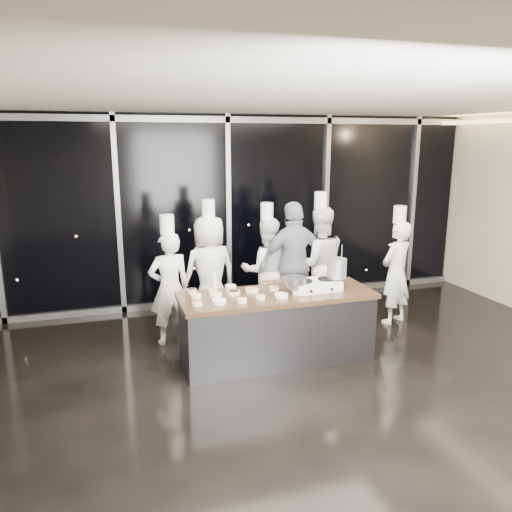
{
  "coord_description": "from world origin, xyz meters",
  "views": [
    {
      "loc": [
        -2.02,
        -4.75,
        2.79
      ],
      "look_at": [
        -0.19,
        1.2,
        1.33
      ],
      "focal_mm": 35.0,
      "sensor_mm": 36.0,
      "label": 1
    }
  ],
  "objects_px": {
    "demo_counter": "(277,327)",
    "stove": "(315,285)",
    "frying_pan": "(293,280)",
    "chef_side": "(396,271)",
    "chef_right": "(319,264)",
    "guest": "(294,264)",
    "chef_left": "(210,272)",
    "chef_far_left": "(170,287)",
    "chef_center": "(267,270)",
    "stock_pot": "(337,268)"
  },
  "relations": [
    {
      "from": "demo_counter",
      "to": "chef_far_left",
      "type": "relative_size",
      "value": 1.36
    },
    {
      "from": "frying_pan",
      "to": "chef_far_left",
      "type": "distance_m",
      "value": 1.75
    },
    {
      "from": "chef_far_left",
      "to": "stock_pot",
      "type": "bearing_deg",
      "value": 145.88
    },
    {
      "from": "chef_right",
      "to": "chef_side",
      "type": "distance_m",
      "value": 1.18
    },
    {
      "from": "stove",
      "to": "chef_left",
      "type": "height_order",
      "value": "chef_left"
    },
    {
      "from": "stove",
      "to": "frying_pan",
      "type": "xyz_separation_m",
      "value": [
        -0.31,
        -0.02,
        0.1
      ]
    },
    {
      "from": "demo_counter",
      "to": "stove",
      "type": "xyz_separation_m",
      "value": [
        0.52,
        0.0,
        0.51
      ]
    },
    {
      "from": "chef_far_left",
      "to": "chef_right",
      "type": "relative_size",
      "value": 0.9
    },
    {
      "from": "demo_counter",
      "to": "guest",
      "type": "bearing_deg",
      "value": 59.47
    },
    {
      "from": "stove",
      "to": "chef_center",
      "type": "bearing_deg",
      "value": 97.16
    },
    {
      "from": "guest",
      "to": "frying_pan",
      "type": "bearing_deg",
      "value": 64.94
    },
    {
      "from": "demo_counter",
      "to": "chef_left",
      "type": "distance_m",
      "value": 1.56
    },
    {
      "from": "stove",
      "to": "chef_center",
      "type": "height_order",
      "value": "chef_center"
    },
    {
      "from": "frying_pan",
      "to": "chef_side",
      "type": "relative_size",
      "value": 0.31
    },
    {
      "from": "chef_right",
      "to": "demo_counter",
      "type": "bearing_deg",
      "value": 52.91
    },
    {
      "from": "chef_far_left",
      "to": "chef_center",
      "type": "xyz_separation_m",
      "value": [
        1.54,
        0.41,
        0.02
      ]
    },
    {
      "from": "stove",
      "to": "chef_center",
      "type": "relative_size",
      "value": 0.33
    },
    {
      "from": "chef_right",
      "to": "stock_pot",
      "type": "bearing_deg",
      "value": 81.08
    },
    {
      "from": "frying_pan",
      "to": "guest",
      "type": "distance_m",
      "value": 1.28
    },
    {
      "from": "chef_left",
      "to": "guest",
      "type": "bearing_deg",
      "value": 155.61
    },
    {
      "from": "chef_center",
      "to": "guest",
      "type": "distance_m",
      "value": 0.44
    },
    {
      "from": "chef_center",
      "to": "demo_counter",
      "type": "bearing_deg",
      "value": 85.72
    },
    {
      "from": "stock_pot",
      "to": "frying_pan",
      "type": "bearing_deg",
      "value": -178.87
    },
    {
      "from": "guest",
      "to": "chef_far_left",
      "type": "bearing_deg",
      "value": 2.82
    },
    {
      "from": "demo_counter",
      "to": "frying_pan",
      "type": "xyz_separation_m",
      "value": [
        0.2,
        -0.02,
        0.61
      ]
    },
    {
      "from": "stove",
      "to": "chef_right",
      "type": "xyz_separation_m",
      "value": [
        0.61,
        1.24,
        -0.06
      ]
    },
    {
      "from": "frying_pan",
      "to": "demo_counter",
      "type": "bearing_deg",
      "value": 173.95
    },
    {
      "from": "stock_pot",
      "to": "chef_far_left",
      "type": "relative_size",
      "value": 0.14
    },
    {
      "from": "stock_pot",
      "to": "guest",
      "type": "height_order",
      "value": "guest"
    },
    {
      "from": "stock_pot",
      "to": "chef_right",
      "type": "relative_size",
      "value": 0.12
    },
    {
      "from": "chef_center",
      "to": "guest",
      "type": "relative_size",
      "value": 0.98
    },
    {
      "from": "frying_pan",
      "to": "chef_far_left",
      "type": "relative_size",
      "value": 0.32
    },
    {
      "from": "chef_side",
      "to": "demo_counter",
      "type": "bearing_deg",
      "value": -3.89
    },
    {
      "from": "frying_pan",
      "to": "chef_center",
      "type": "height_order",
      "value": "chef_center"
    },
    {
      "from": "stock_pot",
      "to": "chef_center",
      "type": "relative_size",
      "value": 0.13
    },
    {
      "from": "frying_pan",
      "to": "guest",
      "type": "relative_size",
      "value": 0.3
    },
    {
      "from": "stove",
      "to": "stock_pot",
      "type": "xyz_separation_m",
      "value": [
        0.3,
        -0.01,
        0.2
      ]
    },
    {
      "from": "chef_far_left",
      "to": "chef_center",
      "type": "height_order",
      "value": "chef_center"
    },
    {
      "from": "chef_center",
      "to": "guest",
      "type": "xyz_separation_m",
      "value": [
        0.37,
        -0.22,
        0.12
      ]
    },
    {
      "from": "frying_pan",
      "to": "chef_left",
      "type": "height_order",
      "value": "chef_left"
    },
    {
      "from": "frying_pan",
      "to": "stove",
      "type": "bearing_deg",
      "value": 2.64
    },
    {
      "from": "chef_left",
      "to": "chef_side",
      "type": "distance_m",
      "value": 2.84
    },
    {
      "from": "guest",
      "to": "chef_side",
      "type": "height_order",
      "value": "guest"
    },
    {
      "from": "chef_left",
      "to": "chef_center",
      "type": "relative_size",
      "value": 1.04
    },
    {
      "from": "demo_counter",
      "to": "frying_pan",
      "type": "distance_m",
      "value": 0.65
    },
    {
      "from": "frying_pan",
      "to": "chef_side",
      "type": "distance_m",
      "value": 2.16
    },
    {
      "from": "chef_center",
      "to": "chef_left",
      "type": "bearing_deg",
      "value": 8.55
    },
    {
      "from": "stock_pot",
      "to": "chef_far_left",
      "type": "xyz_separation_m",
      "value": [
        -2.04,
        0.98,
        -0.35
      ]
    },
    {
      "from": "stove",
      "to": "frying_pan",
      "type": "relative_size",
      "value": 1.08
    },
    {
      "from": "chef_far_left",
      "to": "chef_center",
      "type": "distance_m",
      "value": 1.59
    }
  ]
}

